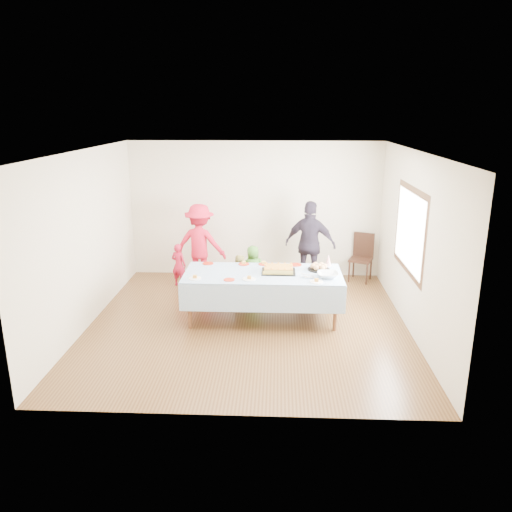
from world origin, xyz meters
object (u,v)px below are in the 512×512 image
Objects in this scene: adult_left at (200,244)px; party_table at (263,276)px; birthday_cake at (278,269)px; dining_chair at (362,254)px.

party_table is at bearing 135.25° from adult_left.
adult_left is (-1.52, 1.68, -0.05)m from birthday_cake.
dining_chair is 3.20m from adult_left.
dining_chair reaches higher than birthday_cake.
dining_chair is at bearing 46.91° from party_table.
adult_left reaches higher than party_table.
adult_left is (-3.17, -0.30, 0.25)m from dining_chair.
party_table is 0.27m from birthday_cake.
adult_left is at bearing -152.07° from dining_chair.
party_table is at bearing -110.53° from dining_chair.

